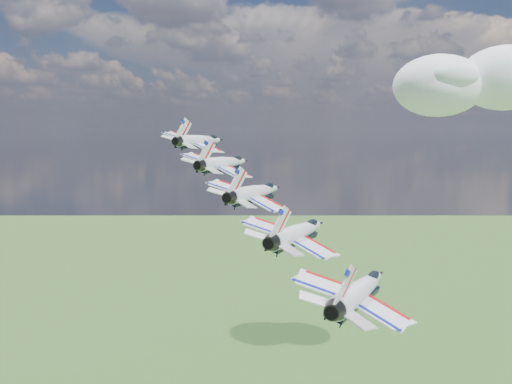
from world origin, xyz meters
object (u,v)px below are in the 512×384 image
at_px(jet_1, 225,163).
at_px(jet_3, 299,232).
at_px(jet_2, 256,192).
at_px(jet_4, 360,290).
at_px(jet_0, 201,141).

relative_size(jet_1, jet_3, 1.00).
height_order(jet_2, jet_4, jet_2).
bearing_deg(jet_3, jet_2, 139.46).
bearing_deg(jet_0, jet_2, -40.54).
distance_m(jet_0, jet_2, 24.59).
bearing_deg(jet_4, jet_2, 139.46).
bearing_deg(jet_2, jet_0, 139.46).
height_order(jet_0, jet_3, jet_0).
distance_m(jet_1, jet_4, 36.88).
bearing_deg(jet_3, jet_1, 139.46).
distance_m(jet_2, jet_4, 24.59).
xyz_separation_m(jet_2, jet_3, (8.27, -8.61, -2.92)).
bearing_deg(jet_3, jet_4, -40.54).
xyz_separation_m(jet_0, jet_4, (33.08, -34.46, -11.67)).
relative_size(jet_0, jet_4, 1.00).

